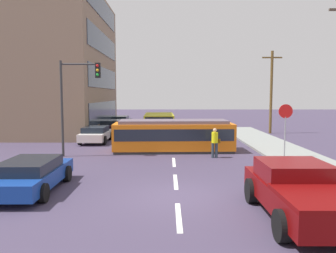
{
  "coord_description": "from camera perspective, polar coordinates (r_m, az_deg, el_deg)",
  "views": [
    {
      "loc": [
        -0.31,
        -11.55,
        3.54
      ],
      "look_at": [
        -0.34,
        7.66,
        1.73
      ],
      "focal_mm": 36.25,
      "sensor_mm": 36.0,
      "label": 1
    }
  ],
  "objects": [
    {
      "name": "ground_plane",
      "position": [
        21.84,
        0.9,
        -3.95
      ],
      "size": [
        120.0,
        120.0,
        0.0
      ],
      "primitive_type": "plane",
      "color": "#41374E"
    },
    {
      "name": "sidewalk_curb_right",
      "position": [
        19.25,
        21.86,
        -5.4
      ],
      "size": [
        3.2,
        36.0,
        0.14
      ],
      "primitive_type": "cube",
      "color": "gray",
      "rests_on": "ground"
    },
    {
      "name": "lane_stripe_0",
      "position": [
        10.19,
        1.89,
        -14.92
      ],
      "size": [
        0.16,
        2.4,
        0.01
      ],
      "primitive_type": "cube",
      "color": "silver",
      "rests_on": "ground"
    },
    {
      "name": "lane_stripe_1",
      "position": [
        14.01,
        1.37,
        -9.24
      ],
      "size": [
        0.16,
        2.4,
        0.01
      ],
      "primitive_type": "cube",
      "color": "silver",
      "rests_on": "ground"
    },
    {
      "name": "lane_stripe_2",
      "position": [
        17.91,
        1.08,
        -6.01
      ],
      "size": [
        0.16,
        2.4,
        0.01
      ],
      "primitive_type": "cube",
      "color": "silver",
      "rests_on": "ground"
    },
    {
      "name": "lane_stripe_3",
      "position": [
        27.33,
        0.74,
        -2.06
      ],
      "size": [
        0.16,
        2.4,
        0.01
      ],
      "primitive_type": "cube",
      "color": "silver",
      "rests_on": "ground"
    },
    {
      "name": "lane_stripe_4",
      "position": [
        33.29,
        0.62,
        -0.72
      ],
      "size": [
        0.16,
        2.4,
        0.01
      ],
      "primitive_type": "cube",
      "color": "silver",
      "rests_on": "ground"
    },
    {
      "name": "corner_building",
      "position": [
        35.44,
        -22.96,
        9.58
      ],
      "size": [
        15.2,
        15.4,
        12.8
      ],
      "color": "#886E57",
      "rests_on": "ground"
    },
    {
      "name": "streetcar_tram",
      "position": [
        21.25,
        0.99,
        -1.45
      ],
      "size": [
        7.49,
        2.8,
        1.96
      ],
      "color": "orange",
      "rests_on": "ground"
    },
    {
      "name": "city_bus",
      "position": [
        30.34,
        -1.42,
        0.66
      ],
      "size": [
        2.66,
        6.02,
        1.82
      ],
      "color": "gold",
      "rests_on": "ground"
    },
    {
      "name": "pedestrian_crossing",
      "position": [
        19.18,
        7.97,
        -2.45
      ],
      "size": [
        0.51,
        0.36,
        1.67
      ],
      "color": "#2D3843",
      "rests_on": "ground"
    },
    {
      "name": "pickup_truck_parked",
      "position": [
        10.49,
        21.3,
        -10.14
      ],
      "size": [
        2.29,
        5.0,
        1.55
      ],
      "color": "#650707",
      "rests_on": "ground"
    },
    {
      "name": "parked_sedan_near",
      "position": [
        13.51,
        -21.97,
        -7.47
      ],
      "size": [
        2.1,
        4.6,
        1.19
      ],
      "color": "navy",
      "rests_on": "ground"
    },
    {
      "name": "parked_sedan_mid",
      "position": [
        25.79,
        -11.93,
        -1.23
      ],
      "size": [
        1.99,
        4.33,
        1.19
      ],
      "color": "silver",
      "rests_on": "ground"
    },
    {
      "name": "parked_sedan_far",
      "position": [
        32.14,
        -9.55,
        0.1
      ],
      "size": [
        2.11,
        4.43,
        1.19
      ],
      "color": "black",
      "rests_on": "ground"
    },
    {
      "name": "parked_sedan_furthest",
      "position": [
        37.95,
        -7.98,
        0.92
      ],
      "size": [
        2.11,
        4.57,
        1.19
      ],
      "color": "#3C6746",
      "rests_on": "ground"
    },
    {
      "name": "stop_sign",
      "position": [
        19.55,
        19.23,
        1.13
      ],
      "size": [
        0.76,
        0.07,
        2.88
      ],
      "color": "gray",
      "rests_on": "sidewalk_curb_right"
    },
    {
      "name": "traffic_light_mast",
      "position": [
        19.96,
        -15.08,
        5.81
      ],
      "size": [
        2.3,
        0.33,
        5.45
      ],
      "color": "#333333",
      "rests_on": "ground"
    },
    {
      "name": "utility_pole_mid",
      "position": [
        32.4,
        17.06,
        5.8
      ],
      "size": [
        1.8,
        0.24,
        7.48
      ],
      "color": "brown",
      "rests_on": "ground"
    }
  ]
}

